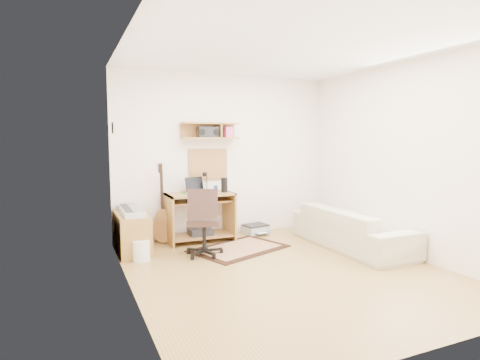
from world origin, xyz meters
name	(u,v)px	position (x,y,z in m)	size (l,w,h in m)	color
floor	(286,271)	(0.00, 0.00, -0.01)	(3.60, 4.00, 0.01)	#A78145
ceiling	(289,48)	(0.00, 0.00, 2.60)	(3.60, 4.00, 0.01)	white
back_wall	(225,156)	(0.00, 2.00, 1.30)	(3.60, 0.01, 2.60)	white
left_wall	(129,167)	(-1.80, 0.00, 1.30)	(0.01, 4.00, 2.60)	white
right_wall	(404,159)	(1.80, 0.00, 1.30)	(0.01, 4.00, 2.60)	white
wall_shelf	(210,131)	(-0.30, 1.88, 1.70)	(0.90, 0.25, 0.26)	#A27A39
cork_board	(208,164)	(-0.30, 1.98, 1.17)	(0.64, 0.03, 0.49)	tan
wall_photo	(113,128)	(-1.79, 1.50, 1.72)	(0.02, 0.20, 0.15)	#4C8CBF
desk	(200,217)	(-0.52, 1.73, 0.38)	(1.00, 0.55, 0.75)	#A27A39
laptop	(199,185)	(-0.55, 1.71, 0.87)	(0.32, 0.32, 0.25)	silver
speaker	(224,185)	(-0.14, 1.68, 0.86)	(0.10, 0.10, 0.23)	black
desk_lamp	(207,182)	(-0.36, 1.87, 0.90)	(0.10, 0.10, 0.31)	black
pencil_cup	(216,188)	(-0.23, 1.83, 0.80)	(0.06, 0.06, 0.09)	#34439D
boombox	(208,132)	(-0.34, 1.87, 1.68)	(0.32, 0.15, 0.16)	black
rug	(239,248)	(-0.15, 1.08, 0.01)	(1.31, 0.87, 0.02)	#CFB98B
task_chair	(204,221)	(-0.71, 0.98, 0.47)	(0.48, 0.48, 0.94)	#34231E
cabinet	(132,233)	(-1.58, 1.55, 0.28)	(0.40, 0.90, 0.55)	#A27A39
music_keyboard	(131,210)	(-1.58, 1.55, 0.59)	(0.27, 0.85, 0.07)	#B2B5BA
guitar	(163,203)	(-1.07, 1.86, 0.61)	(0.32, 0.20, 1.21)	#9A662F
waste_basket	(141,251)	(-1.53, 1.09, 0.13)	(0.22, 0.22, 0.26)	white
printer	(255,229)	(0.47, 1.81, 0.09)	(0.39, 0.31, 0.15)	#A5A8AA
sofa	(352,221)	(1.38, 0.51, 0.39)	(1.98, 0.58, 0.78)	#BFB897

